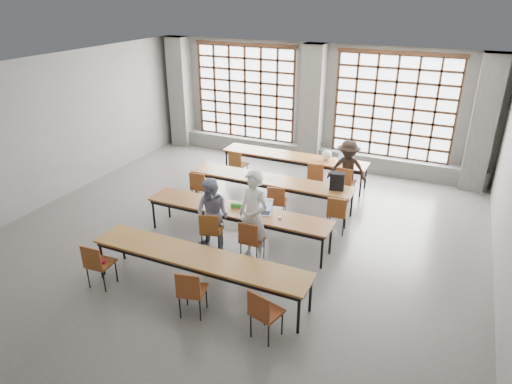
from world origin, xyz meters
TOP-DOWN VIEW (x-y plane):
  - floor at (0.00, 0.00)m, footprint 11.00×11.00m
  - ceiling at (0.00, 0.00)m, footprint 11.00×11.00m
  - wall_back at (0.00, 5.50)m, footprint 10.00×0.00m
  - wall_left at (-5.00, 0.00)m, footprint 0.00×11.00m
  - column_left at (-4.50, 5.22)m, footprint 0.60×0.55m
  - column_mid at (0.00, 5.22)m, footprint 0.60×0.55m
  - column_right at (4.50, 5.22)m, footprint 0.60×0.55m
  - window_left at (-2.25, 5.42)m, footprint 3.32×0.12m
  - window_right at (2.25, 5.42)m, footprint 3.32×0.12m
  - sill_ledge at (0.00, 5.30)m, footprint 9.80×0.35m
  - desk_row_a at (0.02, 3.72)m, footprint 4.00×0.70m
  - desk_row_b at (0.07, 1.96)m, footprint 4.00×0.70m
  - desk_row_c at (0.08, 0.17)m, footprint 4.00×0.70m
  - desk_row_d at (0.28, -1.69)m, footprint 4.00×0.70m
  - chair_back_left at (-1.39, 3.09)m, footprint 0.46×0.46m
  - chair_back_mid at (0.83, 3.10)m, footprint 0.51×0.51m
  - chair_back_right at (1.61, 3.09)m, footprint 0.46×0.46m
  - chair_mid_left at (-1.52, 1.33)m, footprint 0.46×0.46m
  - chair_mid_centre at (0.49, 1.33)m, footprint 0.51×0.51m
  - chair_mid_right at (1.88, 1.33)m, footprint 0.46×0.47m
  - chair_front_left at (-0.20, -0.45)m, footprint 0.52×0.52m
  - chair_front_right at (0.68, -0.45)m, footprint 0.42×0.43m
  - chair_near_left at (-1.42, -2.32)m, footprint 0.45×0.45m
  - chair_near_mid at (0.50, -2.32)m, footprint 0.50×0.51m
  - chair_near_right at (1.76, -2.32)m, footprint 0.51×0.51m
  - student_male at (0.68, -0.33)m, footprint 0.79×0.64m
  - student_female at (-0.22, -0.33)m, footprint 0.79×0.64m
  - student_back at (1.62, 3.22)m, footprint 1.02×0.64m
  - laptop_front at (0.62, 0.28)m, footprint 0.41×0.37m
  - laptop_back at (1.37, 3.83)m, footprint 0.36×0.31m
  - mouse at (1.03, 0.15)m, footprint 0.10×0.06m
  - green_box at (0.03, 0.25)m, footprint 0.26×0.15m
  - phone at (0.26, 0.07)m, footprint 0.14×0.10m
  - paper_sheet_a at (-0.53, 2.01)m, footprint 0.30×0.22m
  - paper_sheet_b at (-0.23, 1.91)m, footprint 0.31×0.22m
  - paper_sheet_c at (0.17, 1.96)m, footprint 0.31×0.23m
  - backpack at (1.67, 2.01)m, footprint 0.35×0.26m
  - plastic_bag at (0.92, 3.77)m, footprint 0.32×0.29m
  - red_pouch at (-1.42, -2.24)m, footprint 0.21×0.09m

SIDE VIEW (x-z plane):
  - floor at x=0.00m, z-range 0.00..0.00m
  - sill_ledge at x=0.00m, z-range 0.00..0.50m
  - red_pouch at x=-1.42m, z-range 0.47..0.53m
  - chair_back_left at x=-1.39m, z-range 0.10..0.98m
  - chair_back_mid at x=0.83m, z-range 0.10..0.98m
  - chair_back_right at x=1.61m, z-range 0.10..0.98m
  - chair_mid_left at x=-1.52m, z-range 0.10..0.98m
  - chair_mid_centre at x=0.49m, z-range 0.10..0.98m
  - chair_mid_right at x=1.88m, z-range 0.10..0.98m
  - chair_front_left at x=-0.20m, z-range 0.10..0.98m
  - chair_front_right at x=0.68m, z-range 0.10..0.98m
  - chair_near_left at x=-1.42m, z-range 0.10..0.98m
  - chair_near_mid at x=0.50m, z-range 0.10..0.98m
  - chair_near_right at x=1.76m, z-range 0.10..0.98m
  - desk_row_a at x=0.02m, z-range 0.30..1.03m
  - desk_row_b at x=0.07m, z-range 0.30..1.03m
  - desk_row_c at x=0.08m, z-range 0.30..1.03m
  - desk_row_d at x=0.28m, z-range 0.30..1.03m
  - paper_sheet_a at x=-0.53m, z-range 0.73..0.73m
  - paper_sheet_b at x=-0.23m, z-range 0.73..0.73m
  - paper_sheet_c at x=0.17m, z-range 0.73..0.73m
  - phone at x=0.26m, z-range 0.73..0.74m
  - mouse at x=1.03m, z-range 0.73..0.77m
  - student_back at x=1.62m, z-range 0.00..1.52m
  - student_female at x=-0.22m, z-range 0.00..1.53m
  - green_box at x=0.03m, z-range 0.73..0.82m
  - laptop_front at x=0.62m, z-range 0.66..0.92m
  - laptop_back at x=1.37m, z-range 0.66..0.92m
  - plastic_bag at x=0.92m, z-range 0.73..1.02m
  - student_male at x=0.68m, z-range 0.00..1.86m
  - backpack at x=1.67m, z-range 0.73..1.13m
  - wall_back at x=0.00m, z-range -3.25..6.75m
  - wall_left at x=-5.00m, z-range -3.75..7.25m
  - column_left at x=-4.50m, z-range 0.00..3.50m
  - column_mid at x=0.00m, z-range 0.00..3.50m
  - column_right at x=4.50m, z-range 0.00..3.50m
  - window_left at x=-2.25m, z-range 0.40..3.40m
  - window_right at x=2.25m, z-range 0.40..3.40m
  - ceiling at x=0.00m, z-range 3.50..3.50m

